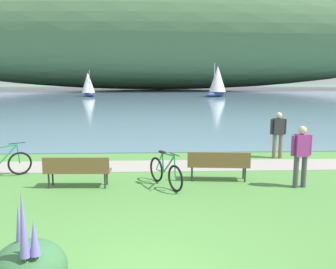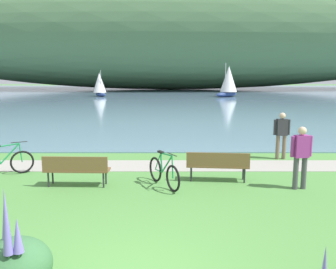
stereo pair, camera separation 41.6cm
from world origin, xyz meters
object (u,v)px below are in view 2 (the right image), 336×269
person_at_shoreline (280,133)px  sailboat_mid_bay (227,81)px  person_on_the_grass (299,154)px  bicycle_beside_path (162,172)px  park_bench_further_along (216,164)px  bicycle_leaning_near_bench (2,163)px  park_bench_near_camera (75,168)px  sailboat_toward_hillside (98,84)px

person_at_shoreline → sailboat_mid_bay: size_ratio=0.39×
person_on_the_grass → bicycle_beside_path: bearing=176.5°
park_bench_further_along → person_on_the_grass: person_on_the_grass is taller
person_at_shoreline → bicycle_leaning_near_bench: bearing=-166.6°
park_bench_further_along → sailboat_mid_bay: 38.64m
park_bench_near_camera → sailboat_toward_hillside: 40.03m
park_bench_near_camera → person_on_the_grass: (6.10, -0.22, 0.46)m
person_on_the_grass → sailboat_toward_hillside: sailboat_toward_hillside is taller
park_bench_near_camera → bicycle_leaning_near_bench: size_ratio=1.18×
sailboat_toward_hillside → person_on_the_grass: bearing=-72.1°
park_bench_near_camera → bicycle_leaning_near_bench: bicycle_leaning_near_bench is taller
sailboat_toward_hillside → park_bench_further_along: bearing=-74.7°
park_bench_further_along → bicycle_beside_path: bicycle_beside_path is taller
sailboat_mid_bay → sailboat_toward_hillside: size_ratio=1.27×
park_bench_further_along → bicycle_leaning_near_bench: bicycle_leaning_near_bench is taller
person_at_shoreline → sailboat_mid_bay: sailboat_mid_bay is taller
person_at_shoreline → sailboat_toward_hillside: 38.58m
park_bench_near_camera → person_at_shoreline: bearing=26.1°
park_bench_near_camera → park_bench_further_along: (3.97, 0.48, 0.00)m
park_bench_further_along → sailboat_mid_bay: (6.54, 38.04, 1.59)m
sailboat_toward_hillside → person_at_shoreline: bearing=-69.7°
sailboat_toward_hillside → sailboat_mid_bay: bearing=-3.1°
park_bench_further_along → person_on_the_grass: bearing=-18.2°
bicycle_leaning_near_bench → bicycle_beside_path: (4.91, -1.07, 0.00)m
park_bench_near_camera → person_at_shoreline: size_ratio=1.06×
park_bench_further_along → person_at_shoreline: (2.69, 2.78, 0.46)m
park_bench_further_along → sailboat_toward_hillside: bearing=105.3°
bicycle_beside_path → person_at_shoreline: 5.37m
person_at_shoreline → sailboat_toward_hillside: sailboat_toward_hillside is taller
bicycle_beside_path → person_at_shoreline: person_at_shoreline is taller
park_bench_further_along → sailboat_toward_hillside: (-10.67, 38.96, 1.16)m
sailboat_mid_bay → park_bench_near_camera: bearing=-105.3°
sailboat_toward_hillside → bicycle_leaning_near_bench: bearing=-83.7°
bicycle_leaning_near_bench → sailboat_mid_bay: bearing=70.8°
park_bench_further_along → person_at_shoreline: 3.89m
park_bench_further_along → bicycle_leaning_near_bench: (-6.46, 0.60, -0.12)m
park_bench_near_camera → person_at_shoreline: person_at_shoreline is taller
person_on_the_grass → park_bench_near_camera: bearing=178.0°
park_bench_near_camera → person_at_shoreline: 7.43m
park_bench_near_camera → bicycle_beside_path: (2.42, 0.01, -0.12)m
sailboat_mid_bay → sailboat_toward_hillside: bearing=176.9°
park_bench_further_along → bicycle_beside_path: size_ratio=1.16×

